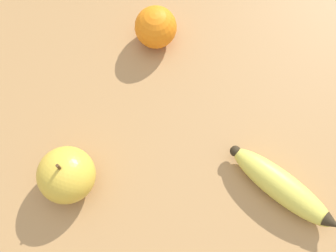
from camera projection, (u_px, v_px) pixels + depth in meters
name	position (u px, v px, depth m)	size (l,w,h in m)	color
ground_plane	(189.00, 64.00, 0.66)	(3.00, 3.00, 0.00)	#A87A47
banana	(283.00, 187.00, 0.56)	(0.17, 0.12, 0.04)	#DBCC4C
orange	(156.00, 27.00, 0.65)	(0.07, 0.07, 0.07)	orange
apple	(66.00, 175.00, 0.55)	(0.08, 0.08, 0.09)	gold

